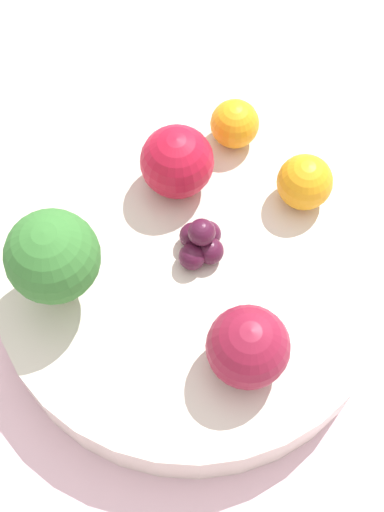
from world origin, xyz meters
The scene contains 9 objects.
ground_plane centered at (0.00, 0.00, 0.00)m, with size 6.00×6.00×0.00m, color gray.
table_surface centered at (0.00, 0.00, 0.01)m, with size 1.20×1.20×0.02m.
bowl centered at (0.00, 0.00, 0.04)m, with size 0.26×0.26×0.04m.
broccoli centered at (-0.06, -0.06, 0.11)m, with size 0.06×0.06×0.07m.
apple_red centered at (-0.04, 0.05, 0.09)m, with size 0.05×0.05×0.05m.
apple_green centered at (0.06, -0.04, 0.09)m, with size 0.05×0.05×0.05m.
orange_front centered at (-0.03, 0.10, 0.08)m, with size 0.04×0.04×0.04m.
orange_back centered at (0.04, 0.08, 0.08)m, with size 0.04×0.04×0.04m.
grape_cluster centered at (0.00, 0.01, 0.07)m, with size 0.03×0.03×0.03m.
Camera 1 is at (0.11, -0.18, 0.48)m, focal length 50.00 mm.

